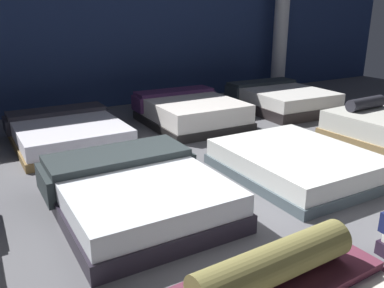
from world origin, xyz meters
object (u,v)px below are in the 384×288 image
object	(u,v)px
bed_6	(296,163)
bed_9	(67,132)
support_pillar	(281,23)
bed_10	(191,112)
bed_11	(281,99)
bed_5	(136,191)

from	to	relation	value
bed_6	bed_9	xyz separation A→B (m)	(-2.26, 2.88, 0.01)
bed_9	support_pillar	distance (m)	6.49
bed_10	support_pillar	distance (m)	4.42
bed_10	bed_9	bearing A→B (deg)	-179.62
bed_11	support_pillar	world-z (taller)	support_pillar
bed_9	bed_11	xyz separation A→B (m)	(4.59, -0.02, 0.05)
bed_9	bed_11	size ratio (longest dim) A/B	0.96
bed_5	bed_6	bearing A→B (deg)	-3.70
bed_9	support_pillar	world-z (taller)	support_pillar
bed_10	support_pillar	bearing A→B (deg)	26.97
bed_10	support_pillar	xyz separation A→B (m)	(3.75, 1.79, 1.50)
support_pillar	bed_6	bearing A→B (deg)	-129.34
support_pillar	bed_10	bearing A→B (deg)	-154.50
bed_9	support_pillar	bearing A→B (deg)	16.23
bed_6	bed_11	distance (m)	3.69
bed_5	bed_10	world-z (taller)	bed_10
bed_11	support_pillar	size ratio (longest dim) A/B	0.61
bed_10	bed_11	xyz separation A→B (m)	(2.29, 0.02, -0.01)
bed_6	bed_10	size ratio (longest dim) A/B	1.00
bed_5	bed_9	size ratio (longest dim) A/B	0.98
support_pillar	bed_11	bearing A→B (deg)	-129.63
bed_5	support_pillar	xyz separation A→B (m)	(5.99, 4.47, 1.53)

